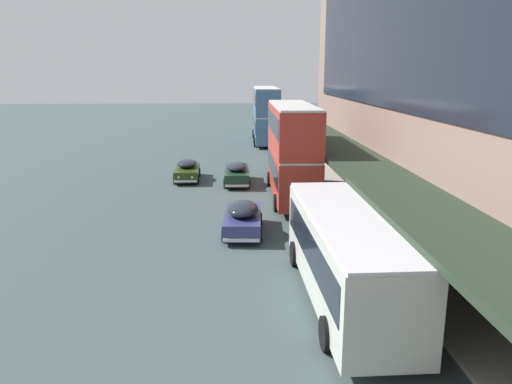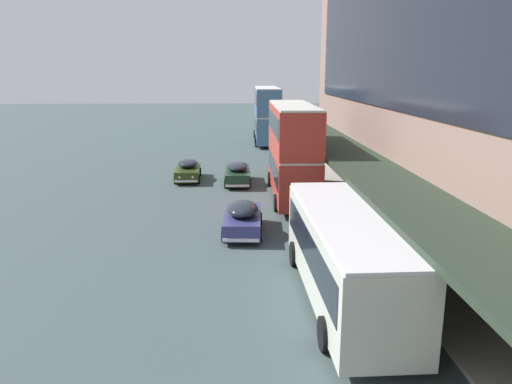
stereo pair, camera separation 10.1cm
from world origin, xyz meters
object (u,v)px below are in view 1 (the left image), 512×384
object	(u,v)px
transit_bus_kerbside_front	(266,113)
sedan_far_back	(187,170)
sedan_oncoming_rear	(237,173)
transit_bus_kerbside_rear	(346,252)
fire_hydrant	(379,237)
sedan_oncoming_front	(243,218)
transit_bus_kerbside_far	(292,148)

from	to	relation	value
transit_bus_kerbside_front	sedan_far_back	distance (m)	21.12
sedan_oncoming_rear	transit_bus_kerbside_rear	bearing A→B (deg)	-79.42
transit_bus_kerbside_front	fire_hydrant	bearing A→B (deg)	-85.35
fire_hydrant	sedan_oncoming_front	bearing A→B (deg)	159.03
transit_bus_kerbside_far	sedan_oncoming_front	size ratio (longest dim) A/B	2.17
fire_hydrant	transit_bus_kerbside_far	bearing A→B (deg)	107.25
sedan_oncoming_front	fire_hydrant	distance (m)	6.54
sedan_oncoming_rear	fire_hydrant	world-z (taller)	sedan_oncoming_rear
sedan_oncoming_rear	sedan_oncoming_front	bearing A→B (deg)	-89.10
transit_bus_kerbside_front	sedan_oncoming_rear	size ratio (longest dim) A/B	2.42
transit_bus_kerbside_far	sedan_far_back	size ratio (longest dim) A/B	2.24
transit_bus_kerbside_far	fire_hydrant	size ratio (longest dim) A/B	14.29
sedan_oncoming_front	sedan_oncoming_rear	distance (m)	11.15
transit_bus_kerbside_rear	sedan_oncoming_front	size ratio (longest dim) A/B	2.16
sedan_oncoming_front	transit_bus_kerbside_front	bearing A→B (deg)	84.23
transit_bus_kerbside_front	transit_bus_kerbside_rear	distance (m)	40.03
sedan_oncoming_rear	transit_bus_kerbside_front	bearing A→B (deg)	80.78
transit_bus_kerbside_rear	sedan_oncoming_rear	xyz separation A→B (m)	(-3.50, 18.76, -1.02)
transit_bus_kerbside_front	sedan_oncoming_rear	bearing A→B (deg)	-99.22
sedan_oncoming_front	sedan_far_back	size ratio (longest dim) A/B	1.03
transit_bus_kerbside_front	sedan_far_back	world-z (taller)	transit_bus_kerbside_front
transit_bus_kerbside_rear	transit_bus_kerbside_far	bearing A→B (deg)	90.45
transit_bus_kerbside_front	sedan_oncoming_front	xyz separation A→B (m)	(-3.27, -32.39, -2.48)
transit_bus_kerbside_rear	transit_bus_kerbside_far	xyz separation A→B (m)	(-0.11, 14.57, 1.35)
sedan_oncoming_front	sedan_oncoming_rear	bearing A→B (deg)	90.90
fire_hydrant	transit_bus_kerbside_front	bearing A→B (deg)	94.65
transit_bus_kerbside_far	sedan_oncoming_rear	distance (m)	5.89
transit_bus_kerbside_front	transit_bus_kerbside_rear	world-z (taller)	transit_bus_kerbside_front
sedan_far_back	transit_bus_kerbside_front	bearing A→B (deg)	70.29
sedan_oncoming_rear	transit_bus_kerbside_far	bearing A→B (deg)	-51.05
sedan_oncoming_front	fire_hydrant	xyz separation A→B (m)	(6.10, -2.34, -0.29)
transit_bus_kerbside_front	transit_bus_kerbside_far	world-z (taller)	transit_bus_kerbside_front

